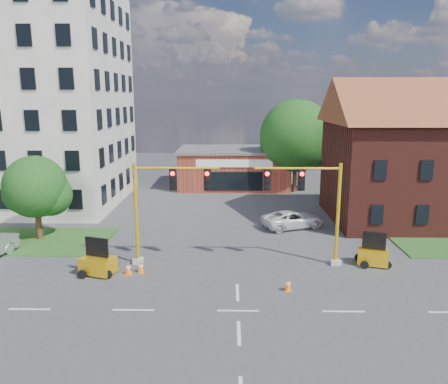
{
  "coord_description": "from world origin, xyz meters",
  "views": [
    {
      "loc": [
        -0.38,
        -19.07,
        9.93
      ],
      "look_at": [
        -0.82,
        10.0,
        3.61
      ],
      "focal_mm": 35.0,
      "sensor_mm": 36.0,
      "label": 1
    }
  ],
  "objects_px": {
    "signal_mast_west": "(163,201)",
    "trailer_east": "(373,255)",
    "pickup_white": "(293,219)",
    "trailer_west": "(98,263)",
    "signal_mast_east": "(311,202)"
  },
  "relations": [
    {
      "from": "pickup_white",
      "to": "signal_mast_west",
      "type": "bearing_deg",
      "value": 110.08
    },
    {
      "from": "trailer_east",
      "to": "signal_mast_west",
      "type": "bearing_deg",
      "value": -161.93
    },
    {
      "from": "signal_mast_east",
      "to": "trailer_east",
      "type": "height_order",
      "value": "signal_mast_east"
    },
    {
      "from": "signal_mast_west",
      "to": "trailer_west",
      "type": "relative_size",
      "value": 2.91
    },
    {
      "from": "signal_mast_west",
      "to": "pickup_white",
      "type": "relative_size",
      "value": 1.28
    },
    {
      "from": "trailer_east",
      "to": "pickup_white",
      "type": "distance_m",
      "value": 8.58
    },
    {
      "from": "signal_mast_east",
      "to": "trailer_east",
      "type": "distance_m",
      "value": 5.09
    },
    {
      "from": "trailer_west",
      "to": "pickup_white",
      "type": "xyz_separation_m",
      "value": [
        12.43,
        9.37,
        0.02
      ]
    },
    {
      "from": "signal_mast_east",
      "to": "pickup_white",
      "type": "distance_m",
      "value": 8.31
    },
    {
      "from": "signal_mast_west",
      "to": "signal_mast_east",
      "type": "distance_m",
      "value": 8.71
    },
    {
      "from": "signal_mast_west",
      "to": "pickup_white",
      "type": "bearing_deg",
      "value": 40.84
    },
    {
      "from": "trailer_west",
      "to": "signal_mast_west",
      "type": "bearing_deg",
      "value": 43.4
    },
    {
      "from": "signal_mast_west",
      "to": "trailer_east",
      "type": "relative_size",
      "value": 3.08
    },
    {
      "from": "trailer_west",
      "to": "trailer_east",
      "type": "xyz_separation_m",
      "value": [
        16.17,
        1.65,
        -0.04
      ]
    },
    {
      "from": "trailer_east",
      "to": "pickup_white",
      "type": "bearing_deg",
      "value": 134.26
    }
  ]
}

